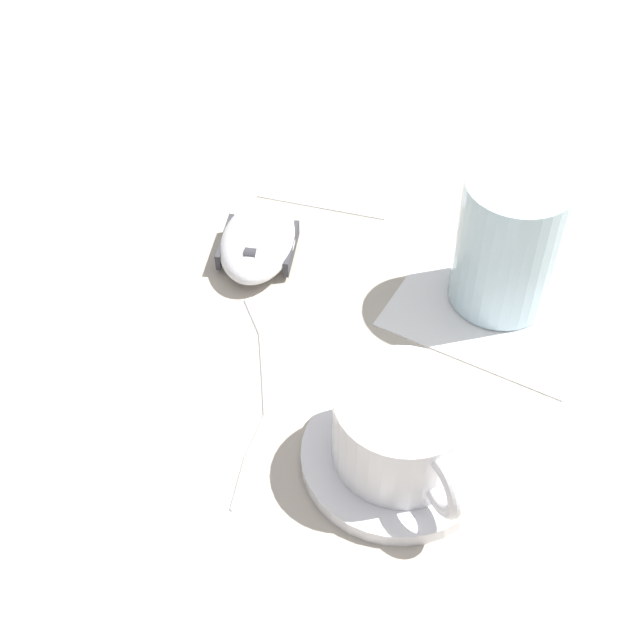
# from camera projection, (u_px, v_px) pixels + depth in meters

# --- Properties ---
(ground_plane) EXTENTS (3.00, 3.00, 0.00)m
(ground_plane) POSITION_uv_depth(u_px,v_px,m) (389.00, 298.00, 0.69)
(ground_plane) COLOR #B2A899
(saucer) EXTENTS (0.12, 0.12, 0.01)m
(saucer) POSITION_uv_depth(u_px,v_px,m) (396.00, 457.00, 0.58)
(saucer) COLOR white
(saucer) RESTS_ON ground
(coffee_cup) EXTENTS (0.09, 0.11, 0.06)m
(coffee_cup) POSITION_uv_depth(u_px,v_px,m) (403.00, 429.00, 0.55)
(coffee_cup) COLOR white
(coffee_cup) RESTS_ON saucer
(computer_mouse) EXTENTS (0.11, 0.11, 0.03)m
(computer_mouse) POSITION_uv_depth(u_px,v_px,m) (258.00, 241.00, 0.71)
(computer_mouse) COLOR silver
(computer_mouse) RESTS_ON ground
(mouse_cable) EXTENTS (0.11, 0.15, 0.00)m
(mouse_cable) POSITION_uv_depth(u_px,v_px,m) (255.00, 393.00, 0.62)
(mouse_cable) COLOR white
(mouse_cable) RESTS_ON ground
(napkin_under_glass) EXTENTS (0.20, 0.20, 0.00)m
(napkin_under_glass) POSITION_uv_depth(u_px,v_px,m) (501.00, 297.00, 0.69)
(napkin_under_glass) COLOR white
(napkin_under_glass) RESTS_ON ground
(drinking_glass) EXTENTS (0.08, 0.08, 0.11)m
(drinking_glass) POSITION_uv_depth(u_px,v_px,m) (509.00, 242.00, 0.65)
(drinking_glass) COLOR silver
(drinking_glass) RESTS_ON napkin_under_glass
(napkin_spare) EXTENTS (0.16, 0.16, 0.00)m
(napkin_spare) POSITION_uv_depth(u_px,v_px,m) (337.00, 168.00, 0.80)
(napkin_spare) COLOR white
(napkin_spare) RESTS_ON ground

